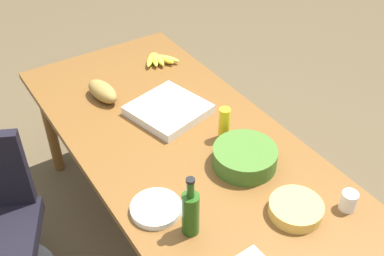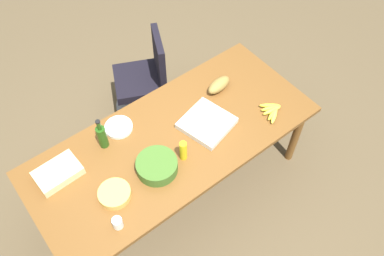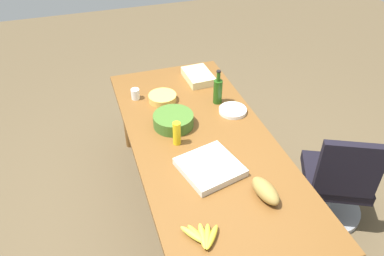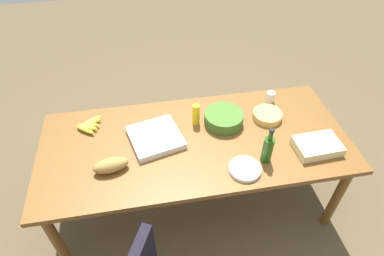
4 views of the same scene
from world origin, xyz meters
name	(u,v)px [view 3 (image 3 of 4)]	position (x,y,z in m)	size (l,w,h in m)	color
ground_plane	(202,212)	(0.00, 0.00, 0.00)	(10.00, 10.00, 0.00)	brown
conference_table	(203,149)	(0.00, 0.00, 0.70)	(2.30, 1.01, 0.77)	brown
office_chair	(335,186)	(-0.34, -0.98, 0.34)	(0.64, 0.64, 0.90)	gray
mustard_bottle	(177,133)	(0.04, 0.19, 0.86)	(0.06, 0.06, 0.18)	yellow
chip_bowl	(162,98)	(0.61, 0.15, 0.80)	(0.23, 0.23, 0.06)	#E3B553
paper_plate_stack	(233,111)	(0.28, -0.34, 0.79)	(0.22, 0.22, 0.03)	white
bread_loaf	(265,191)	(-0.61, -0.18, 0.82)	(0.24, 0.11, 0.10)	olive
salad_bowl	(173,120)	(0.26, 0.15, 0.82)	(0.31, 0.31, 0.10)	#3F6825
pizza_box	(210,167)	(-0.29, 0.06, 0.80)	(0.36, 0.36, 0.05)	silver
paper_cup	(135,94)	(0.71, 0.35, 0.82)	(0.07, 0.07, 0.09)	white
wine_bottle	(218,91)	(0.45, -0.28, 0.89)	(0.08, 0.08, 0.30)	#214D13
sheet_cake	(198,76)	(0.85, -0.25, 0.81)	(0.32, 0.22, 0.07)	beige
banana_bunch	(202,236)	(-0.79, 0.28, 0.80)	(0.20, 0.23, 0.04)	yellow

